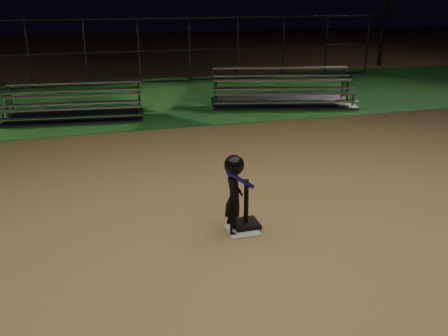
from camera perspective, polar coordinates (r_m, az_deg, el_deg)
The scene contains 8 objects.
ground at distance 7.19m, azimuth 2.20°, elevation -7.51°, with size 80.00×80.00×0.00m, color #A47E4A.
grass_strip at distance 16.51m, azimuth -8.68°, elevation 8.21°, with size 60.00×8.00×0.01m, color #1D5A1E.
home_plate at distance 7.19m, azimuth 2.21°, elevation -7.43°, with size 0.45×0.45×0.02m, color beige.
batting_tee at distance 7.24m, azimuth 2.63°, elevation -5.92°, with size 0.38×0.38×0.74m.
child_batter at distance 6.88m, azimuth 1.21°, elevation -2.95°, with size 0.49×0.51×1.21m.
bleacher_left at distance 14.31m, azimuth -17.31°, elevation 6.47°, with size 3.93×2.23×0.92m.
bleacher_right at distance 15.60m, azimuth 6.94°, elevation 8.41°, with size 4.80×3.13×1.08m.
backstop_fence at distance 19.27m, azimuth -10.11°, elevation 13.55°, with size 20.08×0.08×2.50m.
Camera 1 is at (-2.01, -6.05, 3.32)m, focal length 38.33 mm.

